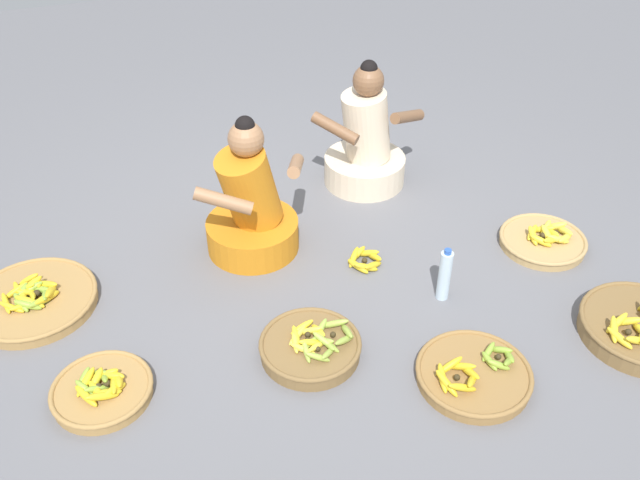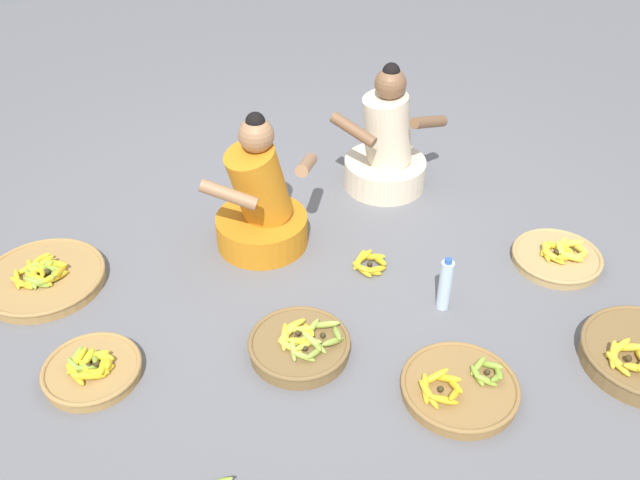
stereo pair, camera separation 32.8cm
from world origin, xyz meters
name	(u,v)px [view 1 (the left image)]	position (x,y,z in m)	size (l,w,h in m)	color
ground_plane	(308,270)	(0.00, 0.00, 0.00)	(10.00, 10.00, 0.00)	slate
vendor_woman_front	(251,209)	(-0.23, 0.30, 0.27)	(0.69, 0.55, 0.83)	orange
vendor_woman_behind	(366,145)	(0.63, 0.74, 0.27)	(0.75, 0.52, 0.83)	beige
banana_basket_near_bicycle	(102,390)	(-1.15, -0.54, 0.04)	(0.46, 0.46, 0.13)	#A87F47
banana_basket_mid_right	(543,240)	(1.34, -0.23, 0.04)	(0.49, 0.49, 0.13)	tan
banana_basket_near_vendor	(474,374)	(0.47, -1.00, 0.04)	(0.53, 0.53, 0.14)	olive
banana_basket_mid_left	(33,300)	(-1.43, 0.18, 0.04)	(0.65, 0.65, 0.14)	#A87F47
banana_basket_front_center	(311,346)	(-0.18, -0.60, 0.05)	(0.49, 0.49, 0.15)	brown
loose_bananas_back_center	(364,260)	(0.31, -0.05, 0.03)	(0.21, 0.21, 0.08)	gold
water_bottle	(445,275)	(0.59, -0.44, 0.15)	(0.07, 0.07, 0.31)	silver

